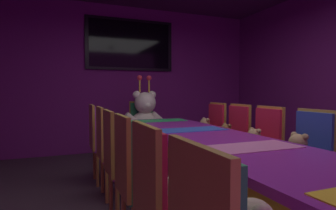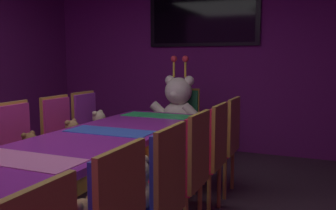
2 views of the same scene
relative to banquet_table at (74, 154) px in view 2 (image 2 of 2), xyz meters
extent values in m
cube|color=#721E72|center=(0.00, 3.20, 0.74)|extent=(5.20, 0.12, 2.80)
cube|color=purple|center=(0.00, 0.00, 0.06)|extent=(0.90, 3.51, 0.05)
cube|color=gold|center=(0.00, 0.00, -0.02)|extent=(0.88, 3.44, 0.10)
cylinder|color=#4C3826|center=(0.38, 1.58, -0.31)|extent=(0.07, 0.07, 0.69)
cylinder|color=#4C3826|center=(-0.38, 1.58, -0.31)|extent=(0.07, 0.07, 0.69)
cube|color=pink|center=(0.00, -0.50, 0.09)|extent=(0.77, 0.32, 0.01)
cube|color=blue|center=(0.00, 0.50, 0.09)|extent=(0.77, 0.32, 0.01)
cube|color=green|center=(0.00, 1.49, 0.09)|extent=(0.77, 0.32, 0.01)
cylinder|color=gold|center=(-0.52, -0.11, -0.45)|extent=(0.04, 0.04, 0.42)
cube|color=#CC338C|center=(-0.69, 0.26, -0.22)|extent=(0.40, 0.40, 0.04)
cube|color=#CC338C|center=(-0.87, 0.26, 0.05)|extent=(0.05, 0.38, 0.50)
cube|color=gold|center=(-0.89, 0.26, 0.05)|extent=(0.03, 0.41, 0.55)
cylinder|color=gold|center=(-0.53, 0.42, -0.45)|extent=(0.04, 0.04, 0.42)
cylinder|color=gold|center=(-0.53, 0.10, -0.45)|extent=(0.04, 0.04, 0.42)
cylinder|color=gold|center=(-0.85, 0.42, -0.45)|extent=(0.04, 0.04, 0.42)
cylinder|color=gold|center=(-0.85, 0.10, -0.45)|extent=(0.04, 0.04, 0.42)
ellipsoid|color=brown|center=(-0.69, 0.26, -0.12)|extent=(0.17, 0.17, 0.13)
sphere|color=brown|center=(-0.68, 0.26, 0.00)|extent=(0.13, 0.13, 0.13)
sphere|color=#99663C|center=(-0.63, 0.26, -0.01)|extent=(0.05, 0.05, 0.05)
sphere|color=brown|center=(-0.69, 0.31, 0.05)|extent=(0.05, 0.05, 0.05)
sphere|color=brown|center=(-0.69, 0.21, 0.05)|extent=(0.05, 0.05, 0.05)
cylinder|color=brown|center=(-0.66, 0.34, -0.11)|extent=(0.05, 0.12, 0.11)
cylinder|color=brown|center=(-0.66, 0.18, -0.11)|extent=(0.05, 0.12, 0.11)
cylinder|color=brown|center=(-0.58, 0.30, -0.17)|extent=(0.06, 0.12, 0.06)
cylinder|color=brown|center=(-0.58, 0.21, -0.17)|extent=(0.06, 0.12, 0.06)
cube|color=#CC338C|center=(-0.69, 0.85, -0.22)|extent=(0.40, 0.40, 0.04)
cube|color=#CC338C|center=(-0.87, 0.85, 0.05)|extent=(0.05, 0.38, 0.50)
cube|color=gold|center=(-0.89, 0.85, 0.05)|extent=(0.03, 0.41, 0.55)
cylinder|color=gold|center=(-0.53, 1.01, -0.45)|extent=(0.04, 0.04, 0.42)
cylinder|color=gold|center=(-0.53, 0.69, -0.45)|extent=(0.04, 0.04, 0.42)
cylinder|color=gold|center=(-0.85, 1.01, -0.45)|extent=(0.04, 0.04, 0.42)
cylinder|color=gold|center=(-0.85, 0.69, -0.45)|extent=(0.04, 0.04, 0.42)
ellipsoid|color=#9E7247|center=(-0.69, 0.85, -0.12)|extent=(0.18, 0.18, 0.14)
sphere|color=#9E7247|center=(-0.67, 0.85, 0.01)|extent=(0.14, 0.14, 0.14)
sphere|color=tan|center=(-0.62, 0.85, 0.00)|extent=(0.05, 0.05, 0.05)
sphere|color=#9E7247|center=(-0.69, 0.90, 0.07)|extent=(0.05, 0.05, 0.05)
sphere|color=#9E7247|center=(-0.69, 0.79, 0.07)|extent=(0.05, 0.05, 0.05)
cylinder|color=#9E7247|center=(-0.65, 0.94, -0.10)|extent=(0.05, 0.13, 0.12)
cylinder|color=#9E7247|center=(-0.65, 0.76, -0.10)|extent=(0.05, 0.13, 0.12)
cylinder|color=#9E7247|center=(-0.57, 0.90, -0.17)|extent=(0.06, 0.14, 0.06)
cylinder|color=#9E7247|center=(-0.57, 0.80, -0.17)|extent=(0.06, 0.14, 0.06)
cube|color=purple|center=(-0.71, 1.38, -0.22)|extent=(0.40, 0.40, 0.04)
cube|color=purple|center=(-0.89, 1.38, 0.05)|extent=(0.05, 0.38, 0.50)
cube|color=gold|center=(-0.92, 1.38, 0.05)|extent=(0.03, 0.41, 0.55)
cylinder|color=gold|center=(-0.55, 1.54, -0.45)|extent=(0.04, 0.04, 0.42)
cylinder|color=gold|center=(-0.55, 1.22, -0.45)|extent=(0.04, 0.04, 0.42)
cylinder|color=gold|center=(-0.87, 1.54, -0.45)|extent=(0.04, 0.04, 0.42)
cylinder|color=gold|center=(-0.87, 1.22, -0.45)|extent=(0.04, 0.04, 0.42)
ellipsoid|color=beige|center=(-0.71, 1.38, -0.11)|extent=(0.20, 0.20, 0.16)
sphere|color=beige|center=(-0.70, 1.38, 0.03)|extent=(0.16, 0.16, 0.16)
sphere|color=#FDDCAD|center=(-0.64, 1.38, 0.02)|extent=(0.06, 0.06, 0.06)
sphere|color=beige|center=(-0.71, 1.44, 0.09)|extent=(0.06, 0.06, 0.06)
sphere|color=beige|center=(-0.71, 1.32, 0.09)|extent=(0.06, 0.06, 0.06)
cylinder|color=beige|center=(-0.67, 1.48, -0.10)|extent=(0.05, 0.14, 0.13)
cylinder|color=beige|center=(-0.67, 1.28, -0.10)|extent=(0.05, 0.14, 0.13)
cylinder|color=beige|center=(-0.59, 1.43, -0.16)|extent=(0.07, 0.15, 0.07)
cylinder|color=beige|center=(-0.59, 1.33, -0.16)|extent=(0.07, 0.15, 0.07)
cube|color=#2D47B2|center=(0.88, -0.83, 0.05)|extent=(0.05, 0.38, 0.50)
cube|color=gold|center=(0.90, -0.83, 0.05)|extent=(0.03, 0.41, 0.55)
sphere|color=#9E7247|center=(0.70, -0.88, 0.04)|extent=(0.05, 0.05, 0.05)
sphere|color=#9E7247|center=(0.70, -0.78, 0.04)|extent=(0.05, 0.05, 0.05)
cube|color=#2D47B2|center=(0.89, -0.29, 0.05)|extent=(0.05, 0.38, 0.50)
cube|color=gold|center=(0.91, -0.29, 0.05)|extent=(0.03, 0.41, 0.55)
ellipsoid|color=tan|center=(0.71, -0.29, -0.11)|extent=(0.20, 0.20, 0.16)
sphere|color=tan|center=(0.69, -0.29, 0.03)|extent=(0.16, 0.16, 0.16)
sphere|color=tan|center=(0.63, -0.29, 0.02)|extent=(0.06, 0.06, 0.06)
sphere|color=tan|center=(0.71, -0.35, 0.09)|extent=(0.06, 0.06, 0.06)
sphere|color=tan|center=(0.71, -0.23, 0.09)|extent=(0.06, 0.06, 0.06)
cylinder|color=tan|center=(0.67, -0.39, -0.09)|extent=(0.06, 0.14, 0.13)
cylinder|color=tan|center=(0.67, -0.19, -0.09)|extent=(0.06, 0.14, 0.13)
cylinder|color=tan|center=(0.58, -0.35, -0.16)|extent=(0.07, 0.15, 0.07)
cylinder|color=tan|center=(0.58, -0.24, -0.16)|extent=(0.07, 0.15, 0.07)
cube|color=red|center=(0.69, 0.28, -0.22)|extent=(0.40, 0.40, 0.04)
cube|color=red|center=(0.87, 0.28, 0.05)|extent=(0.05, 0.38, 0.50)
cube|color=gold|center=(0.89, 0.28, 0.05)|extent=(0.03, 0.41, 0.55)
cylinder|color=gold|center=(0.85, 0.44, -0.45)|extent=(0.04, 0.04, 0.42)
cylinder|color=gold|center=(0.53, 0.44, -0.45)|extent=(0.04, 0.04, 0.42)
ellipsoid|color=tan|center=(0.69, 0.28, -0.12)|extent=(0.18, 0.18, 0.15)
sphere|color=tan|center=(0.67, 0.28, 0.01)|extent=(0.15, 0.15, 0.15)
sphere|color=tan|center=(0.62, 0.28, 0.00)|extent=(0.05, 0.05, 0.05)
sphere|color=tan|center=(0.69, 0.23, 0.07)|extent=(0.05, 0.05, 0.05)
sphere|color=tan|center=(0.69, 0.34, 0.07)|extent=(0.05, 0.05, 0.05)
cylinder|color=tan|center=(0.65, 0.19, -0.10)|extent=(0.05, 0.13, 0.12)
cylinder|color=tan|center=(0.65, 0.37, -0.10)|extent=(0.05, 0.13, 0.12)
cylinder|color=tan|center=(0.57, 0.23, -0.17)|extent=(0.06, 0.14, 0.06)
cylinder|color=tan|center=(0.57, 0.33, -0.17)|extent=(0.06, 0.14, 0.06)
cube|color=red|center=(0.69, 0.83, -0.22)|extent=(0.40, 0.40, 0.04)
cube|color=red|center=(0.87, 0.83, 0.05)|extent=(0.05, 0.38, 0.50)
cube|color=gold|center=(0.90, 0.83, 0.05)|extent=(0.03, 0.41, 0.55)
cylinder|color=gold|center=(0.85, 0.99, -0.45)|extent=(0.04, 0.04, 0.42)
cylinder|color=gold|center=(0.85, 0.67, -0.45)|extent=(0.04, 0.04, 0.42)
cylinder|color=gold|center=(0.53, 0.99, -0.45)|extent=(0.04, 0.04, 0.42)
cylinder|color=gold|center=(0.53, 0.67, -0.45)|extent=(0.04, 0.04, 0.42)
ellipsoid|color=brown|center=(0.69, 0.83, -0.12)|extent=(0.18, 0.18, 0.14)
sphere|color=brown|center=(0.68, 0.83, 0.01)|extent=(0.14, 0.14, 0.14)
sphere|color=#99663C|center=(0.63, 0.83, 0.00)|extent=(0.05, 0.05, 0.05)
sphere|color=brown|center=(0.69, 0.78, 0.06)|extent=(0.05, 0.05, 0.05)
sphere|color=brown|center=(0.69, 0.89, 0.06)|extent=(0.05, 0.05, 0.05)
cylinder|color=brown|center=(0.66, 0.75, -0.11)|extent=(0.05, 0.12, 0.12)
cylinder|color=brown|center=(0.66, 0.92, -0.11)|extent=(0.05, 0.12, 0.12)
cylinder|color=brown|center=(0.58, 0.79, -0.17)|extent=(0.06, 0.13, 0.06)
cylinder|color=brown|center=(0.58, 0.88, -0.17)|extent=(0.06, 0.13, 0.06)
cube|color=red|center=(0.69, 1.38, -0.22)|extent=(0.40, 0.40, 0.04)
cube|color=red|center=(0.87, 1.38, 0.05)|extent=(0.05, 0.38, 0.50)
cube|color=gold|center=(0.89, 1.38, 0.05)|extent=(0.03, 0.41, 0.55)
cylinder|color=gold|center=(0.85, 1.54, -0.45)|extent=(0.04, 0.04, 0.42)
cylinder|color=gold|center=(0.85, 1.22, -0.45)|extent=(0.04, 0.04, 0.42)
cylinder|color=gold|center=(0.53, 1.54, -0.45)|extent=(0.04, 0.04, 0.42)
cylinder|color=gold|center=(0.53, 1.22, -0.45)|extent=(0.04, 0.04, 0.42)
ellipsoid|color=tan|center=(0.69, 1.38, -0.11)|extent=(0.19, 0.19, 0.15)
sphere|color=tan|center=(0.67, 1.38, 0.02)|extent=(0.15, 0.15, 0.15)
sphere|color=tan|center=(0.62, 1.38, 0.01)|extent=(0.06, 0.06, 0.06)
sphere|color=tan|center=(0.69, 1.32, 0.08)|extent=(0.06, 0.06, 0.06)
sphere|color=tan|center=(0.69, 1.43, 0.08)|extent=(0.06, 0.06, 0.06)
cylinder|color=tan|center=(0.65, 1.28, -0.10)|extent=(0.05, 0.14, 0.13)
cylinder|color=tan|center=(0.65, 1.47, -0.10)|extent=(0.05, 0.14, 0.13)
cylinder|color=tan|center=(0.57, 1.33, -0.16)|extent=(0.07, 0.14, 0.07)
cylinder|color=tan|center=(0.57, 1.43, -0.16)|extent=(0.07, 0.14, 0.07)
cube|color=#268C4C|center=(0.00, 2.17, -0.22)|extent=(0.40, 0.40, 0.04)
cube|color=#268C4C|center=(0.00, 2.35, 0.05)|extent=(0.38, 0.05, 0.50)
cube|color=gold|center=(0.00, 2.38, 0.05)|extent=(0.41, 0.03, 0.55)
cylinder|color=gold|center=(0.16, 2.33, -0.45)|extent=(0.04, 0.04, 0.42)
cylinder|color=gold|center=(0.16, 2.01, -0.45)|extent=(0.04, 0.04, 0.42)
cylinder|color=gold|center=(-0.16, 2.33, -0.45)|extent=(0.04, 0.04, 0.42)
cylinder|color=gold|center=(-0.16, 2.01, -0.45)|extent=(0.04, 0.04, 0.42)
ellipsoid|color=silver|center=(0.00, 2.17, -0.01)|extent=(0.43, 0.43, 0.35)
sphere|color=silver|center=(0.00, 2.14, 0.31)|extent=(0.35, 0.35, 0.35)
sphere|color=white|center=(0.00, 2.02, 0.28)|extent=(0.13, 0.13, 0.13)
sphere|color=silver|center=(0.13, 2.17, 0.44)|extent=(0.13, 0.13, 0.13)
sphere|color=silver|center=(-0.13, 2.17, 0.44)|extent=(0.13, 0.13, 0.13)
cylinder|color=silver|center=(0.22, 2.09, 0.03)|extent=(0.31, 0.12, 0.29)
cylinder|color=silver|center=(-0.22, 2.09, 0.03)|extent=(0.31, 0.12, 0.29)
cylinder|color=silver|center=(0.11, 1.89, -0.12)|extent=(0.32, 0.15, 0.15)
cylinder|color=silver|center=(-0.11, 1.89, -0.12)|extent=(0.32, 0.15, 0.15)
cylinder|color=gold|center=(0.08, 2.17, 0.60)|extent=(0.03, 0.03, 0.23)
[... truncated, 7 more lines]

